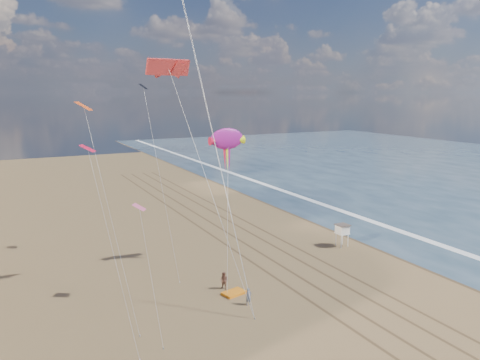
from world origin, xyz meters
name	(u,v)px	position (x,y,z in m)	size (l,w,h in m)	color
wet_sand	(317,212)	(19.00, 40.00, 0.00)	(260.00, 260.00, 0.00)	#42301E
foam	(338,210)	(23.20, 40.00, 0.00)	(260.00, 260.00, 0.00)	white
tracks	(259,245)	(2.55, 30.00, 0.01)	(7.68, 120.00, 0.01)	brown
lifeguard_stand	(342,230)	(11.60, 24.67, 2.21)	(1.59, 1.59, 2.87)	white
grounded_kite	(234,293)	(-6.87, 18.08, 0.12)	(2.17, 1.38, 0.25)	orange
show_kite	(227,139)	(-3.65, 26.25, 14.14)	(4.18, 4.62, 16.86)	#9E188C
kite_flyer_a	(249,296)	(-6.68, 15.39, 0.81)	(0.59, 0.39, 1.63)	slate
kite_flyer_b	(224,281)	(-7.21, 19.54, 0.88)	(0.86, 0.67, 1.77)	brown
small_kites	(110,133)	(-16.75, 23.63, 15.49)	(10.03, 14.85, 11.45)	black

